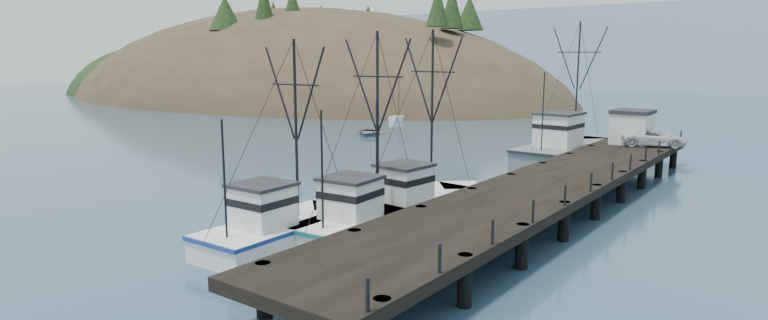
{
  "coord_description": "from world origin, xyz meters",
  "views": [
    {
      "loc": [
        26.69,
        -17.36,
        9.04
      ],
      "look_at": [
        3.89,
        13.05,
        2.5
      ],
      "focal_mm": 28.0,
      "sensor_mm": 36.0,
      "label": 1
    }
  ],
  "objects_px": {
    "pickup_truck": "(654,138)",
    "pier_shed": "(632,127)",
    "pier": "(552,184)",
    "trawler_far": "(420,203)",
    "work_vessel": "(567,150)",
    "trawler_near": "(367,219)",
    "trawler_mid": "(285,228)",
    "motorboat": "(369,135)"
  },
  "relations": [
    {
      "from": "trawler_far",
      "to": "trawler_near",
      "type": "bearing_deg",
      "value": -94.0
    },
    {
      "from": "trawler_near",
      "to": "trawler_far",
      "type": "xyz_separation_m",
      "value": [
        0.31,
        4.46,
        0.0
      ]
    },
    {
      "from": "trawler_mid",
      "to": "pier_shed",
      "type": "xyz_separation_m",
      "value": [
        7.76,
        31.7,
        2.6
      ]
    },
    {
      "from": "work_vessel",
      "to": "trawler_far",
      "type": "bearing_deg",
      "value": -91.54
    },
    {
      "from": "trawler_far",
      "to": "pier_shed",
      "type": "xyz_separation_m",
      "value": [
        5.25,
        23.55,
        2.6
      ]
    },
    {
      "from": "trawler_mid",
      "to": "trawler_far",
      "type": "distance_m",
      "value": 8.53
    },
    {
      "from": "pier_shed",
      "to": "pickup_truck",
      "type": "bearing_deg",
      "value": -13.38
    },
    {
      "from": "pier",
      "to": "trawler_mid",
      "type": "height_order",
      "value": "trawler_mid"
    },
    {
      "from": "trawler_far",
      "to": "work_vessel",
      "type": "distance_m",
      "value": 21.76
    },
    {
      "from": "pickup_truck",
      "to": "trawler_far",
      "type": "bearing_deg",
      "value": 141.7
    },
    {
      "from": "pickup_truck",
      "to": "pier",
      "type": "bearing_deg",
      "value": 153.83
    },
    {
      "from": "pickup_truck",
      "to": "motorboat",
      "type": "relative_size",
      "value": 0.95
    },
    {
      "from": "trawler_near",
      "to": "pickup_truck",
      "type": "height_order",
      "value": "trawler_near"
    },
    {
      "from": "pier_shed",
      "to": "pickup_truck",
      "type": "xyz_separation_m",
      "value": [
        1.83,
        -0.43,
        -0.74
      ]
    },
    {
      "from": "pickup_truck",
      "to": "pier_shed",
      "type": "bearing_deg",
      "value": 55.33
    },
    {
      "from": "trawler_near",
      "to": "trawler_far",
      "type": "relative_size",
      "value": 0.98
    },
    {
      "from": "pier",
      "to": "motorboat",
      "type": "xyz_separation_m",
      "value": [
        -30.62,
        21.42,
        -1.69
      ]
    },
    {
      "from": "motorboat",
      "to": "pickup_truck",
      "type": "bearing_deg",
      "value": -35.31
    },
    {
      "from": "work_vessel",
      "to": "motorboat",
      "type": "height_order",
      "value": "work_vessel"
    },
    {
      "from": "trawler_near",
      "to": "work_vessel",
      "type": "xyz_separation_m",
      "value": [
        0.9,
        26.21,
        0.41
      ]
    },
    {
      "from": "trawler_mid",
      "to": "pickup_truck",
      "type": "distance_m",
      "value": 32.75
    },
    {
      "from": "trawler_mid",
      "to": "trawler_near",
      "type": "bearing_deg",
      "value": 59.11
    },
    {
      "from": "trawler_mid",
      "to": "work_vessel",
      "type": "distance_m",
      "value": 30.06
    },
    {
      "from": "trawler_far",
      "to": "pickup_truck",
      "type": "relative_size",
      "value": 2.22
    },
    {
      "from": "trawler_far",
      "to": "pier_shed",
      "type": "bearing_deg",
      "value": 77.44
    },
    {
      "from": "pier",
      "to": "pickup_truck",
      "type": "xyz_separation_m",
      "value": [
        1.5,
        17.57,
        0.99
      ]
    },
    {
      "from": "work_vessel",
      "to": "pickup_truck",
      "type": "distance_m",
      "value": 6.79
    },
    {
      "from": "pier",
      "to": "pickup_truck",
      "type": "height_order",
      "value": "pickup_truck"
    },
    {
      "from": "work_vessel",
      "to": "pickup_truck",
      "type": "height_order",
      "value": "work_vessel"
    },
    {
      "from": "trawler_near",
      "to": "pier_shed",
      "type": "height_order",
      "value": "trawler_near"
    },
    {
      "from": "pier",
      "to": "trawler_near",
      "type": "height_order",
      "value": "trawler_near"
    },
    {
      "from": "trawler_far",
      "to": "pickup_truck",
      "type": "bearing_deg",
      "value": 72.98
    },
    {
      "from": "work_vessel",
      "to": "trawler_near",
      "type": "bearing_deg",
      "value": -91.96
    },
    {
      "from": "trawler_mid",
      "to": "pier_shed",
      "type": "distance_m",
      "value": 32.74
    },
    {
      "from": "trawler_mid",
      "to": "motorboat",
      "type": "height_order",
      "value": "trawler_mid"
    },
    {
      "from": "trawler_mid",
      "to": "pier_shed",
      "type": "height_order",
      "value": "trawler_mid"
    },
    {
      "from": "pier",
      "to": "work_vessel",
      "type": "bearing_deg",
      "value": 107.12
    },
    {
      "from": "trawler_far",
      "to": "pier",
      "type": "bearing_deg",
      "value": 44.85
    },
    {
      "from": "pier",
      "to": "pier_shed",
      "type": "xyz_separation_m",
      "value": [
        -0.33,
        18.0,
        1.73
      ]
    },
    {
      "from": "trawler_far",
      "to": "pickup_truck",
      "type": "distance_m",
      "value": 24.24
    },
    {
      "from": "work_vessel",
      "to": "pickup_truck",
      "type": "xyz_separation_m",
      "value": [
        6.49,
        1.37,
        1.45
      ]
    },
    {
      "from": "pier",
      "to": "trawler_far",
      "type": "height_order",
      "value": "trawler_far"
    }
  ]
}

